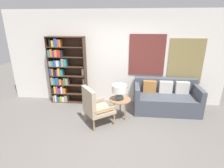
{
  "coord_description": "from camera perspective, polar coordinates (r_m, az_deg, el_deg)",
  "views": [
    {
      "loc": [
        0.44,
        -3.02,
        2.35
      ],
      "look_at": [
        0.05,
        1.05,
        0.9
      ],
      "focal_mm": 28.0,
      "sensor_mm": 36.0,
      "label": 1
    }
  ],
  "objects": [
    {
      "name": "table_lamp",
      "position": [
        4.24,
        2.35,
        -2.01
      ],
      "size": [
        0.36,
        0.36,
        0.39
      ],
      "color": "slate",
      "rests_on": "side_table"
    },
    {
      "name": "bookshelf",
      "position": [
        5.42,
        -15.62,
        3.87
      ],
      "size": [
        1.08,
        0.3,
        1.98
      ],
      "color": "#422B1E",
      "rests_on": "ground_plane"
    },
    {
      "name": "armchair",
      "position": [
        4.14,
        -5.83,
        -6.97
      ],
      "size": [
        0.84,
        0.84,
        0.96
      ],
      "color": "tan",
      "rests_on": "ground_plane"
    },
    {
      "name": "couch",
      "position": [
        5.12,
        17.08,
        -4.6
      ],
      "size": [
        1.74,
        0.88,
        0.85
      ],
      "color": "#474C56",
      "rests_on": "ground_plane"
    },
    {
      "name": "wall_back",
      "position": [
        5.16,
        1.26,
        8.35
      ],
      "size": [
        6.4,
        0.08,
        2.7
      ],
      "color": "white",
      "rests_on": "ground_plane"
    },
    {
      "name": "side_table",
      "position": [
        4.4,
        2.62,
        -5.58
      ],
      "size": [
        0.54,
        0.54,
        0.54
      ],
      "color": "#99704C",
      "rests_on": "ground_plane"
    },
    {
      "name": "ground_plane",
      "position": [
        3.85,
        -2.35,
        -18.11
      ],
      "size": [
        14.0,
        14.0,
        0.0
      ],
      "primitive_type": "plane",
      "color": "#66605B"
    }
  ]
}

